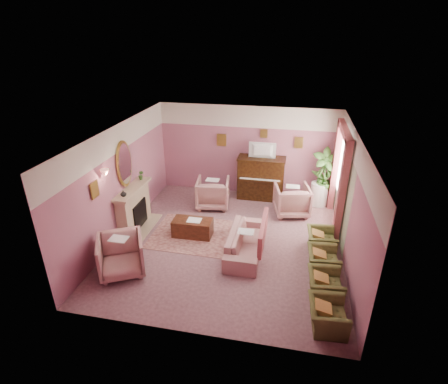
% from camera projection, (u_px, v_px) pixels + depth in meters
% --- Properties ---
extents(floor, '(5.50, 6.00, 0.01)m').
position_uv_depth(floor, '(228.00, 241.00, 8.79)').
color(floor, '#7E555D').
rests_on(floor, ground).
extents(ceiling, '(5.50, 6.00, 0.01)m').
position_uv_depth(ceiling, '(229.00, 133.00, 7.60)').
color(ceiling, silver).
rests_on(ceiling, wall_back).
extents(wall_back, '(5.50, 0.02, 2.80)m').
position_uv_depth(wall_back, '(247.00, 151.00, 10.86)').
color(wall_back, '#814F6A').
rests_on(wall_back, floor).
extents(wall_front, '(5.50, 0.02, 2.80)m').
position_uv_depth(wall_front, '(193.00, 269.00, 5.54)').
color(wall_front, '#814F6A').
rests_on(wall_front, floor).
extents(wall_left, '(0.02, 6.00, 2.80)m').
position_uv_depth(wall_left, '(121.00, 182.00, 8.70)').
color(wall_left, '#814F6A').
rests_on(wall_left, floor).
extents(wall_right, '(0.02, 6.00, 2.80)m').
position_uv_depth(wall_right, '(351.00, 202.00, 7.70)').
color(wall_right, '#814F6A').
rests_on(wall_right, floor).
extents(picture_rail_band, '(5.50, 0.01, 0.65)m').
position_uv_depth(picture_rail_band, '(248.00, 117.00, 10.39)').
color(picture_rail_band, silver).
rests_on(picture_rail_band, wall_back).
extents(stripe_panel, '(0.01, 3.00, 2.15)m').
position_uv_depth(stripe_panel, '(342.00, 191.00, 8.99)').
color(stripe_panel, '#9CA584').
rests_on(stripe_panel, wall_right).
extents(fireplace_surround, '(0.30, 1.40, 1.10)m').
position_uv_depth(fireplace_surround, '(134.00, 209.00, 9.21)').
color(fireplace_surround, tan).
rests_on(fireplace_surround, floor).
extents(fireplace_inset, '(0.18, 0.72, 0.68)m').
position_uv_depth(fireplace_inset, '(138.00, 214.00, 9.25)').
color(fireplace_inset, black).
rests_on(fireplace_inset, floor).
extents(fire_ember, '(0.06, 0.54, 0.10)m').
position_uv_depth(fire_ember, '(140.00, 220.00, 9.32)').
color(fire_ember, '#FF620C').
rests_on(fire_ember, floor).
extents(mantel_shelf, '(0.40, 1.55, 0.07)m').
position_uv_depth(mantel_shelf, '(132.00, 189.00, 8.96)').
color(mantel_shelf, tan).
rests_on(mantel_shelf, fireplace_surround).
extents(hearth, '(0.55, 1.50, 0.02)m').
position_uv_depth(hearth, '(143.00, 227.00, 9.40)').
color(hearth, tan).
rests_on(hearth, floor).
extents(mirror_frame, '(0.04, 0.72, 1.20)m').
position_uv_depth(mirror_frame, '(124.00, 164.00, 8.70)').
color(mirror_frame, '#AA913B').
rests_on(mirror_frame, wall_left).
extents(mirror_glass, '(0.01, 0.60, 1.06)m').
position_uv_depth(mirror_glass, '(125.00, 164.00, 8.69)').
color(mirror_glass, white).
rests_on(mirror_glass, wall_left).
extents(sconce_shade, '(0.20, 0.20, 0.16)m').
position_uv_depth(sconce_shade, '(105.00, 173.00, 7.68)').
color(sconce_shade, '#EA8A74').
rests_on(sconce_shade, wall_left).
extents(piano, '(1.40, 0.60, 1.30)m').
position_uv_depth(piano, '(261.00, 178.00, 10.80)').
color(piano, black).
rests_on(piano, floor).
extents(piano_keyshelf, '(1.30, 0.12, 0.06)m').
position_uv_depth(piano_keyshelf, '(260.00, 181.00, 10.46)').
color(piano_keyshelf, black).
rests_on(piano_keyshelf, piano).
extents(piano_keys, '(1.20, 0.08, 0.02)m').
position_uv_depth(piano_keys, '(260.00, 180.00, 10.45)').
color(piano_keys, white).
rests_on(piano_keys, piano).
extents(piano_top, '(1.45, 0.65, 0.04)m').
position_uv_depth(piano_top, '(262.00, 158.00, 10.52)').
color(piano_top, black).
rests_on(piano_top, piano).
extents(television, '(0.80, 0.12, 0.48)m').
position_uv_depth(television, '(262.00, 150.00, 10.35)').
color(television, black).
rests_on(television, piano).
extents(print_back_left, '(0.30, 0.03, 0.38)m').
position_uv_depth(print_back_left, '(222.00, 140.00, 10.83)').
color(print_back_left, '#AA913B').
rests_on(print_back_left, wall_back).
extents(print_back_right, '(0.26, 0.03, 0.34)m').
position_uv_depth(print_back_right, '(299.00, 143.00, 10.38)').
color(print_back_right, '#AA913B').
rests_on(print_back_right, wall_back).
extents(print_back_mid, '(0.22, 0.03, 0.26)m').
position_uv_depth(print_back_mid, '(264.00, 134.00, 10.48)').
color(print_back_mid, '#AA913B').
rests_on(print_back_mid, wall_back).
extents(print_left_wall, '(0.03, 0.28, 0.36)m').
position_uv_depth(print_left_wall, '(95.00, 190.00, 7.49)').
color(print_left_wall, '#AA913B').
rests_on(print_left_wall, wall_left).
extents(window_blind, '(0.03, 1.40, 1.80)m').
position_uv_depth(window_blind, '(343.00, 164.00, 8.95)').
color(window_blind, beige).
rests_on(window_blind, wall_right).
extents(curtain_left, '(0.16, 0.34, 2.60)m').
position_uv_depth(curtain_left, '(341.00, 193.00, 8.32)').
color(curtain_left, '#A64A51').
rests_on(curtain_left, floor).
extents(curtain_right, '(0.16, 0.34, 2.60)m').
position_uv_depth(curtain_right, '(335.00, 166.00, 9.95)').
color(curtain_right, '#A64A51').
rests_on(curtain_right, floor).
extents(pelmet, '(0.16, 2.20, 0.16)m').
position_uv_depth(pelmet, '(345.00, 131.00, 8.60)').
color(pelmet, '#A64A51').
rests_on(pelmet, wall_right).
extents(mantel_plant, '(0.16, 0.16, 0.28)m').
position_uv_depth(mantel_plant, '(141.00, 175.00, 9.37)').
color(mantel_plant, '#396A28').
rests_on(mantel_plant, mantel_shelf).
extents(mantel_vase, '(0.16, 0.16, 0.16)m').
position_uv_depth(mantel_vase, '(123.00, 193.00, 8.47)').
color(mantel_vase, silver).
rests_on(mantel_vase, mantel_shelf).
extents(area_rug, '(2.53, 1.84, 0.01)m').
position_uv_depth(area_rug, '(201.00, 235.00, 9.05)').
color(area_rug, '#9A615B').
rests_on(area_rug, floor).
extents(coffee_table, '(1.01, 0.52, 0.45)m').
position_uv_depth(coffee_table, '(193.00, 228.00, 8.95)').
color(coffee_table, '#432011').
rests_on(coffee_table, floor).
extents(table_paper, '(0.35, 0.28, 0.01)m').
position_uv_depth(table_paper, '(194.00, 220.00, 8.85)').
color(table_paper, white).
rests_on(table_paper, coffee_table).
extents(sofa, '(0.65, 1.95, 0.79)m').
position_uv_depth(sofa, '(246.00, 238.00, 8.23)').
color(sofa, tan).
rests_on(sofa, floor).
extents(sofa_throw, '(0.10, 1.48, 0.54)m').
position_uv_depth(sofa_throw, '(263.00, 232.00, 8.06)').
color(sofa_throw, '#A64A51').
rests_on(sofa_throw, sofa).
extents(floral_armchair_left, '(0.92, 0.92, 0.96)m').
position_uv_depth(floral_armchair_left, '(213.00, 192.00, 10.33)').
color(floral_armchair_left, tan).
rests_on(floral_armchair_left, floor).
extents(floral_armchair_right, '(0.92, 0.92, 0.96)m').
position_uv_depth(floral_armchair_right, '(292.00, 199.00, 9.91)').
color(floral_armchair_right, tan).
rests_on(floral_armchair_right, floor).
extents(floral_armchair_front, '(0.92, 0.92, 0.96)m').
position_uv_depth(floral_armchair_front, '(121.00, 254.00, 7.49)').
color(floral_armchair_front, tan).
rests_on(floral_armchair_front, floor).
extents(olive_chair_a, '(0.54, 0.77, 0.67)m').
position_uv_depth(olive_chair_a, '(328.00, 312.00, 6.15)').
color(olive_chair_a, brown).
rests_on(olive_chair_a, floor).
extents(olive_chair_b, '(0.54, 0.77, 0.67)m').
position_uv_depth(olive_chair_b, '(325.00, 282.00, 6.88)').
color(olive_chair_b, brown).
rests_on(olive_chair_b, floor).
extents(olive_chair_c, '(0.54, 0.77, 0.67)m').
position_uv_depth(olive_chair_c, '(323.00, 258.00, 7.61)').
color(olive_chair_c, brown).
rests_on(olive_chair_c, floor).
extents(olive_chair_d, '(0.54, 0.77, 0.67)m').
position_uv_depth(olive_chair_d, '(321.00, 238.00, 8.33)').
color(olive_chair_d, brown).
rests_on(olive_chair_d, floor).
extents(side_table, '(0.52, 0.52, 0.70)m').
position_uv_depth(side_table, '(319.00, 194.00, 10.50)').
color(side_table, white).
rests_on(side_table, floor).
extents(side_plant_big, '(0.30, 0.30, 0.34)m').
position_uv_depth(side_plant_big, '(321.00, 178.00, 10.27)').
color(side_plant_big, '#396A28').
rests_on(side_plant_big, side_table).
extents(side_plant_small, '(0.16, 0.16, 0.28)m').
position_uv_depth(side_plant_small, '(325.00, 180.00, 10.18)').
color(side_plant_small, '#396A28').
rests_on(side_plant_small, side_table).
extents(palm_pot, '(0.34, 0.34, 0.34)m').
position_uv_depth(palm_pot, '(321.00, 200.00, 10.54)').
color(palm_pot, '#965F46').
rests_on(palm_pot, floor).
extents(palm_plant, '(0.76, 0.76, 1.44)m').
position_uv_depth(palm_plant, '(324.00, 172.00, 10.16)').
color(palm_plant, '#396A28').
rests_on(palm_plant, palm_pot).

